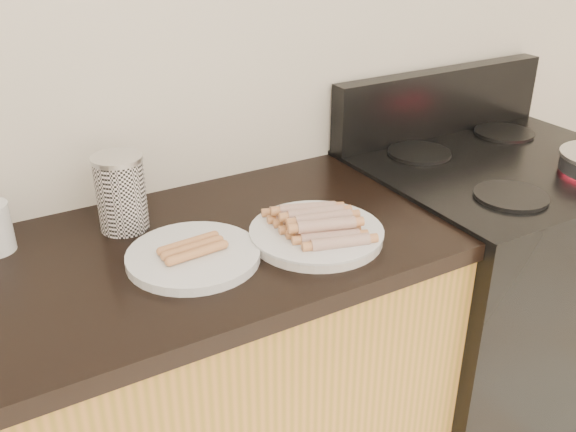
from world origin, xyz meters
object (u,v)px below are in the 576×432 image
stove (484,299)px  main_plate (316,235)px  side_plate (193,256)px  canister (121,193)px

stove → main_plate: bearing=-172.4°
side_plate → canister: 0.24m
stove → side_plate: size_ratio=3.30×
stove → canister: bearing=170.5°
stove → main_plate: size_ratio=3.15×
side_plate → canister: size_ratio=1.59×
stove → canister: 1.17m
main_plate → canister: bearing=142.5°
main_plate → side_plate: bearing=169.1°
side_plate → canister: canister is taller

